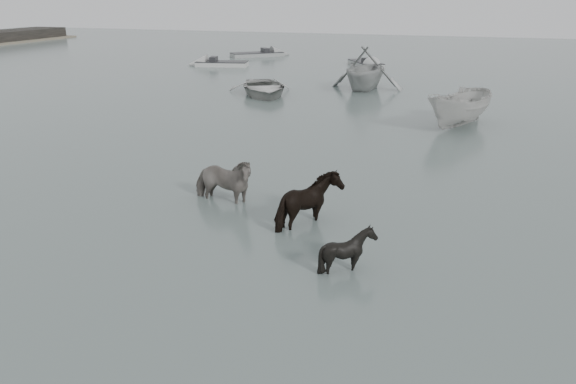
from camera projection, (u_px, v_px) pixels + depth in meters
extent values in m
plane|color=#4E5C59|center=(304.00, 254.00, 12.87)|extent=(140.00, 140.00, 0.00)
imported|color=black|center=(222.00, 173.00, 15.74)|extent=(2.11, 1.12, 1.72)
imported|color=black|center=(310.00, 196.00, 14.17)|extent=(1.49, 1.70, 1.63)
imported|color=black|center=(348.00, 245.00, 11.94)|extent=(1.16, 1.06, 1.18)
imported|color=#ACACA8|center=(263.00, 86.00, 32.45)|extent=(5.66, 6.27, 1.07)
imported|color=#ACAEAC|center=(366.00, 67.00, 34.07)|extent=(4.94, 5.58, 2.74)
imported|color=#BAB9B5|center=(460.00, 107.00, 24.72)|extent=(3.52, 4.87, 1.77)
cube|color=black|center=(12.00, 35.00, 67.46)|extent=(4.50, 14.00, 1.10)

